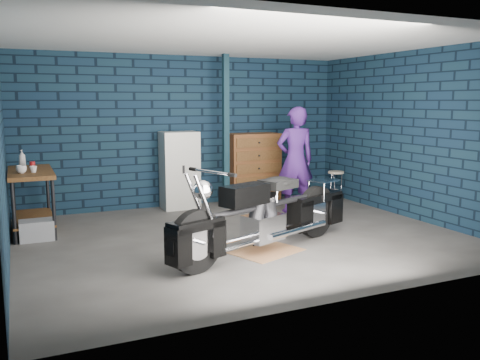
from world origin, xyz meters
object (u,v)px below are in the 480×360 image
object	(u,v)px
motorcycle	(267,208)
person	(295,160)
workbench	(32,201)
shop_stool	(336,185)
storage_bin	(37,230)
tool_chest	(253,168)
locker	(180,170)

from	to	relation	value
motorcycle	person	xyz separation A→B (m)	(1.52, 1.92, 0.33)
workbench	shop_stool	xyz separation A→B (m)	(5.46, 0.27, -0.18)
person	storage_bin	world-z (taller)	person
person	storage_bin	bearing A→B (deg)	11.50
workbench	person	xyz separation A→B (m)	(4.18, -0.36, 0.45)
workbench	person	bearing A→B (deg)	-4.87
workbench	shop_stool	bearing A→B (deg)	2.81
workbench	storage_bin	world-z (taller)	workbench
person	storage_bin	distance (m)	4.24
person	shop_stool	world-z (taller)	person
workbench	tool_chest	bearing A→B (deg)	10.46
shop_stool	tool_chest	bearing A→B (deg)	164.02
storage_bin	shop_stool	xyz separation A→B (m)	(5.44, 0.77, 0.14)
storage_bin	motorcycle	bearing A→B (deg)	-33.78
storage_bin	locker	bearing A→B (deg)	26.52
storage_bin	tool_chest	distance (m)	4.09
shop_stool	person	bearing A→B (deg)	-153.90
motorcycle	storage_bin	distance (m)	3.22
motorcycle	shop_stool	world-z (taller)	motorcycle
person	locker	world-z (taller)	person
workbench	storage_bin	xyz separation A→B (m)	(0.02, -0.50, -0.32)
motorcycle	person	size ratio (longest dim) A/B	1.43
locker	tool_chest	size ratio (longest dim) A/B	1.05
workbench	person	distance (m)	4.22
tool_chest	workbench	bearing A→B (deg)	-169.54
locker	tool_chest	world-z (taller)	locker
locker	person	bearing A→B (deg)	-31.92
motorcycle	storage_bin	world-z (taller)	motorcycle
locker	shop_stool	world-z (taller)	locker
locker	shop_stool	bearing A→B (deg)	-8.53
workbench	motorcycle	world-z (taller)	motorcycle
motorcycle	person	bearing A→B (deg)	30.84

